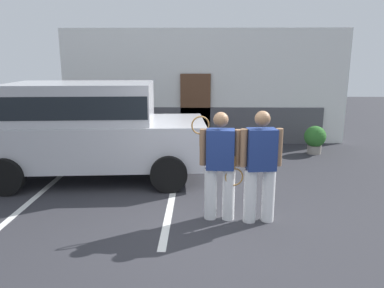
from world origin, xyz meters
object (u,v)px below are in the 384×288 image
at_px(parked_suv, 90,126).
at_px(tennis_player_woman, 260,166).
at_px(potted_plant_by_porch, 315,138).
at_px(tennis_player_man, 220,164).

distance_m(parked_suv, tennis_player_woman, 3.90).
distance_m(tennis_player_woman, potted_plant_by_porch, 4.87).
relative_size(tennis_player_man, tennis_player_woman, 0.98).
relative_size(parked_suv, tennis_player_woman, 2.66).
bearing_deg(parked_suv, potted_plant_by_porch, 17.57).
bearing_deg(potted_plant_by_porch, tennis_player_woman, -117.05).
bearing_deg(tennis_player_woman, parked_suv, -39.47).
xyz_separation_m(parked_suv, potted_plant_by_porch, (5.46, 2.19, -0.72)).
bearing_deg(tennis_player_man, tennis_player_woman, 176.70).
height_order(parked_suv, tennis_player_man, parked_suv).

